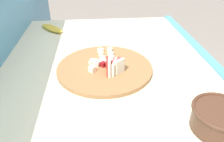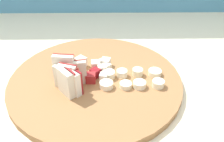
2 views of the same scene
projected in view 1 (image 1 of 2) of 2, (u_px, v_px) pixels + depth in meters
name	position (u px, v px, depth m)	size (l,w,h in m)	color
tile_backsplash	(5.00, 116.00, 0.92)	(2.40, 0.04, 1.39)	#4C8EB2
cutting_board	(105.00, 68.00, 0.84)	(0.37, 0.37, 0.02)	olive
apple_wedge_fan	(114.00, 66.00, 0.78)	(0.07, 0.07, 0.06)	#A32323
apple_dice_pile	(100.00, 65.00, 0.83)	(0.09, 0.10, 0.02)	#EFE5CC
banana_slice_rows	(106.00, 56.00, 0.90)	(0.13, 0.07, 0.01)	white
ceramic_bowl	(219.00, 118.00, 0.56)	(0.15, 0.15, 0.07)	#4C2D1E
banana_peel	(52.00, 28.00, 1.20)	(0.18, 0.06, 0.02)	gold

